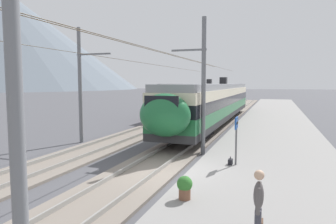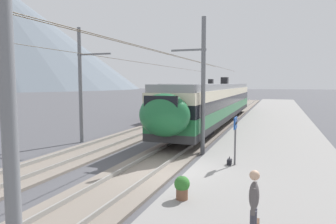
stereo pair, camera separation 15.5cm
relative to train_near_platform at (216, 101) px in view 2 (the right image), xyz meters
name	(u,v)px [view 2 (the right image)]	position (x,y,z in m)	size (l,w,h in m)	color
ground_plane	(167,177)	(-16.59, -1.20, -2.23)	(400.00, 400.00, 0.00)	#4C4C51
platform_slab	(270,183)	(-16.59, -5.30, -2.04)	(120.00, 6.41, 0.37)	gray
track_near	(141,172)	(-16.59, 0.00, -2.16)	(120.00, 3.00, 0.28)	slate
track_far	(55,163)	(-16.59, 4.58, -2.16)	(120.00, 3.00, 0.28)	slate
train_near_platform	(216,101)	(0.00, 0.00, 0.00)	(28.92, 3.02, 4.27)	#2D2D30
train_far_track	(203,95)	(14.27, 4.58, 0.00)	(30.78, 2.92, 4.27)	#2D2D30
catenary_mast_west	(0,53)	(-24.88, -1.55, 2.13)	(48.86, 1.97, 8.50)	slate
catenary_mast_mid	(201,83)	(-12.14, -1.53, 1.68)	(48.86, 1.97, 7.44)	slate
catenary_mast_far_side	(83,83)	(-11.42, 6.55, 1.72)	(48.86, 2.45, 7.50)	slate
platform_sign	(235,130)	(-15.11, -3.81, -0.33)	(0.70, 0.08, 2.09)	#59595B
passenger_walking	(254,204)	(-21.75, -5.10, -0.92)	(0.53, 0.22, 1.69)	#383842
handbag_near_sign	(229,162)	(-15.15, -3.59, -1.74)	(0.32, 0.18, 0.37)	black
potted_plant_platform_edge	(182,186)	(-19.69, -2.83, -1.45)	(0.48, 0.48, 0.73)	brown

